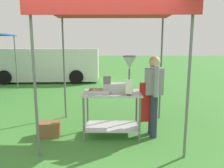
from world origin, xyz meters
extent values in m
plane|color=#3D7F33|center=(0.00, 6.00, 0.00)|extent=(70.00, 70.00, 0.00)
cylinder|color=slate|center=(-0.93, 0.14, 1.23)|extent=(0.04, 0.04, 2.46)
cylinder|color=slate|center=(1.45, 0.14, 1.23)|extent=(0.04, 0.04, 2.46)
cylinder|color=slate|center=(-0.93, 2.11, 1.23)|extent=(0.04, 0.04, 2.46)
cylinder|color=slate|center=(1.45, 2.11, 1.23)|extent=(0.04, 0.04, 2.46)
cube|color=red|center=(0.26, 1.12, 2.49)|extent=(2.58, 2.16, 0.05)
cube|color=red|center=(0.26, 0.05, 2.35)|extent=(2.58, 0.02, 0.24)
cube|color=#B7B7BC|center=(0.26, 0.97, 0.89)|extent=(1.14, 0.68, 0.04)
cube|color=#B7B7BC|center=(0.26, 0.97, 0.20)|extent=(1.05, 0.63, 0.02)
cylinder|color=slate|center=(-0.26, 0.68, 0.43)|extent=(0.04, 0.04, 0.87)
cylinder|color=slate|center=(0.78, 0.68, 0.43)|extent=(0.04, 0.04, 0.87)
cylinder|color=slate|center=(-0.26, 1.26, 0.43)|extent=(0.04, 0.04, 0.87)
cylinder|color=slate|center=(0.78, 1.26, 0.43)|extent=(0.04, 0.04, 0.87)
cube|color=#B7B7BC|center=(0.01, 0.89, 0.91)|extent=(0.39, 0.31, 0.01)
cube|color=#B7B7BC|center=(0.01, 0.74, 0.95)|extent=(0.39, 0.01, 0.06)
cube|color=#B7B7BC|center=(0.01, 1.04, 0.95)|extent=(0.39, 0.01, 0.06)
cube|color=#B7B7BC|center=(-0.18, 0.89, 0.95)|extent=(0.01, 0.31, 0.06)
cube|color=#B7B7BC|center=(0.20, 0.89, 0.95)|extent=(0.01, 0.31, 0.06)
torus|color=#EAB251|center=(-0.11, 0.86, 0.93)|extent=(0.10, 0.10, 0.03)
torus|color=#EAB251|center=(-0.04, 0.92, 0.93)|extent=(0.10, 0.10, 0.03)
torus|color=#EAB251|center=(0.15, 0.80, 0.93)|extent=(0.09, 0.09, 0.03)
torus|color=#EAB251|center=(0.07, 0.82, 0.93)|extent=(0.11, 0.11, 0.03)
torus|color=#EAB251|center=(0.12, 0.89, 0.93)|extent=(0.10, 0.10, 0.03)
torus|color=#EAB251|center=(0.00, 0.97, 0.93)|extent=(0.11, 0.11, 0.03)
torus|color=#EAB251|center=(-0.09, 0.79, 0.93)|extent=(0.10, 0.10, 0.03)
torus|color=#EAB251|center=(-0.12, 0.97, 0.93)|extent=(0.10, 0.10, 0.03)
torus|color=#EAB251|center=(-0.02, 0.83, 0.93)|extent=(0.11, 0.11, 0.03)
torus|color=#EAB251|center=(0.08, 1.00, 0.93)|extent=(0.11, 0.11, 0.03)
torus|color=#EAB251|center=(0.05, 0.91, 0.93)|extent=(0.08, 0.08, 0.03)
torus|color=#EAB251|center=(-0.07, 0.94, 0.95)|extent=(0.11, 0.11, 0.03)
torus|color=#EAB251|center=(0.15, 0.97, 0.95)|extent=(0.11, 0.11, 0.03)
torus|color=#EAB251|center=(0.14, 0.96, 0.93)|extent=(0.11, 0.11, 0.03)
cube|color=#B7B7BC|center=(0.38, 0.98, 0.99)|extent=(0.56, 0.28, 0.18)
cube|color=slate|center=(0.17, 0.98, 1.14)|extent=(0.14, 0.22, 0.12)
cylinder|color=slate|center=(0.60, 0.98, 1.23)|extent=(0.04, 0.04, 0.29)
cone|color=#B7B7BC|center=(0.60, 0.98, 1.48)|extent=(0.24, 0.24, 0.22)
cylinder|color=slate|center=(0.60, 0.98, 1.60)|extent=(0.26, 0.26, 0.02)
cube|color=black|center=(0.58, 0.72, 0.91)|extent=(0.08, 0.05, 0.02)
cube|color=white|center=(0.58, 0.72, 1.06)|extent=(0.13, 0.03, 0.27)
cylinder|color=#2D3347|center=(1.08, 0.91, 0.43)|extent=(0.14, 0.14, 0.86)
cylinder|color=#2D3347|center=(1.08, 1.11, 0.43)|extent=(0.14, 0.14, 0.86)
cube|color=gray|center=(1.08, 1.01, 1.12)|extent=(0.34, 0.22, 0.52)
cube|color=red|center=(0.96, 1.01, 0.69)|extent=(0.32, 0.02, 0.80)
cylinder|color=gray|center=(1.09, 0.79, 1.15)|extent=(0.09, 0.09, 0.58)
cylinder|color=gray|center=(1.08, 1.23, 1.15)|extent=(0.09, 0.09, 0.58)
sphere|color=#DBB28E|center=(1.08, 1.01, 1.50)|extent=(0.22, 0.22, 0.22)
cube|color=brown|center=(-1.00, 0.96, 0.15)|extent=(0.46, 0.33, 0.29)
cube|color=white|center=(-3.30, 7.96, 0.89)|extent=(5.62, 2.20, 1.60)
cube|color=#1E2833|center=(-5.46, 7.84, 1.29)|extent=(0.19, 1.62, 0.70)
cylinder|color=black|center=(-4.96, 6.94, 0.34)|extent=(0.69, 0.28, 0.68)
cylinder|color=black|center=(-5.07, 8.80, 0.34)|extent=(0.69, 0.28, 0.68)
cylinder|color=black|center=(-1.54, 7.12, 0.34)|extent=(0.69, 0.28, 0.68)
cylinder|color=black|center=(-1.64, 8.98, 0.34)|extent=(0.69, 0.28, 0.68)
cylinder|color=slate|center=(-3.88, 5.91, 1.12)|extent=(0.04, 0.04, 2.23)
camera|label=1|loc=(0.31, -3.09, 1.78)|focal=34.01mm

